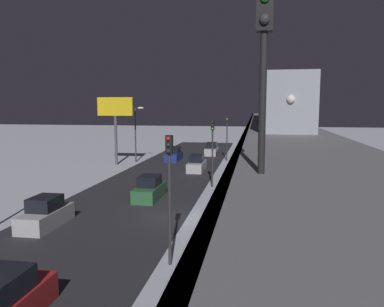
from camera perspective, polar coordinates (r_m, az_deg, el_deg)
ground_plane at (r=26.92m, az=-2.97°, el=-9.61°), size 240.00×240.00×0.00m
avenue_asphalt at (r=28.20m, az=-12.02°, el=-8.97°), size 11.00×109.45×0.01m
elevated_railway at (r=25.31m, az=13.40°, el=1.66°), size 5.00×109.45×6.26m
subway_train at (r=39.00m, az=12.33°, el=7.41°), size 2.94×36.87×3.40m
rail_signal at (r=8.60m, az=10.77°, el=15.19°), size 0.36×0.41×4.00m
sedan_silver at (r=60.55m, az=2.96°, el=0.55°), size 1.91×4.57×1.97m
sedan_silver_2 at (r=45.47m, az=0.72°, el=-1.64°), size 1.80×4.61×1.97m
sedan_red at (r=15.83m, az=-26.94°, el=-19.79°), size 1.80×4.68×1.97m
sedan_blue at (r=54.19m, az=-2.77°, el=-0.22°), size 1.80×4.73×1.97m
sedan_green at (r=32.19m, az=-6.41°, el=-5.37°), size 1.80×4.68×1.97m
sedan_silver_3 at (r=26.55m, az=-21.21°, el=-8.55°), size 1.80×4.40×1.97m
traffic_light_near at (r=18.19m, az=-3.42°, el=-4.17°), size 0.32×0.44×6.40m
traffic_light_mid at (r=35.92m, az=3.11°, el=1.46°), size 0.32×0.44×6.40m
traffic_light_far at (r=53.93m, az=5.30°, el=3.35°), size 0.32×0.44×6.40m
commercial_billboard at (r=50.90m, az=-11.50°, el=5.98°), size 4.80×0.36×8.90m
street_lamp_far at (r=52.78m, az=-8.31°, el=3.89°), size 1.35×0.44×7.65m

